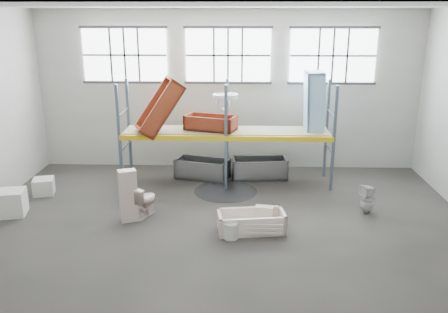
{
  "coord_description": "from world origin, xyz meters",
  "views": [
    {
      "loc": [
        0.41,
        -9.94,
        4.92
      ],
      "look_at": [
        0.0,
        1.5,
        1.4
      ],
      "focal_mm": 38.18,
      "sensor_mm": 36.0,
      "label": 1
    }
  ],
  "objects_px": {
    "bathtub_beige": "(251,222)",
    "rust_tub_flat": "(211,122)",
    "toilet_white": "(368,199)",
    "carton_near": "(10,203)",
    "steel_tub_right": "(259,168)",
    "blue_tub_upright": "(314,102)",
    "toilet_beige": "(143,200)",
    "bucket": "(231,230)",
    "steel_tub_left": "(203,168)",
    "cistern_tall": "(128,196)"
  },
  "relations": [
    {
      "from": "bathtub_beige",
      "to": "rust_tub_flat",
      "type": "bearing_deg",
      "value": 101.28
    },
    {
      "from": "toilet_white",
      "to": "carton_near",
      "type": "xyz_separation_m",
      "value": [
        -8.97,
        -0.44,
        -0.05
      ]
    },
    {
      "from": "steel_tub_right",
      "to": "toilet_white",
      "type": "bearing_deg",
      "value": -44.51
    },
    {
      "from": "toilet_white",
      "to": "blue_tub_upright",
      "type": "xyz_separation_m",
      "value": [
        -1.12,
        2.34,
        2.02
      ]
    },
    {
      "from": "toilet_beige",
      "to": "bucket",
      "type": "bearing_deg",
      "value": 177.13
    },
    {
      "from": "steel_tub_left",
      "to": "blue_tub_upright",
      "type": "distance_m",
      "value": 3.88
    },
    {
      "from": "bathtub_beige",
      "to": "bucket",
      "type": "distance_m",
      "value": 0.61
    },
    {
      "from": "cistern_tall",
      "to": "toilet_white",
      "type": "relative_size",
      "value": 1.74
    },
    {
      "from": "bathtub_beige",
      "to": "bucket",
      "type": "bearing_deg",
      "value": -146.85
    },
    {
      "from": "steel_tub_left",
      "to": "carton_near",
      "type": "relative_size",
      "value": 2.15
    },
    {
      "from": "toilet_white",
      "to": "steel_tub_left",
      "type": "distance_m",
      "value": 5.04
    },
    {
      "from": "cistern_tall",
      "to": "rust_tub_flat",
      "type": "relative_size",
      "value": 0.89
    },
    {
      "from": "rust_tub_flat",
      "to": "bucket",
      "type": "xyz_separation_m",
      "value": [
        0.68,
        -3.69,
        -1.63
      ]
    },
    {
      "from": "steel_tub_right",
      "to": "bucket",
      "type": "xyz_separation_m",
      "value": [
        -0.78,
        -4.13,
        -0.11
      ]
    },
    {
      "from": "toilet_beige",
      "to": "carton_near",
      "type": "relative_size",
      "value": 1.11
    },
    {
      "from": "bucket",
      "to": "cistern_tall",
      "type": "bearing_deg",
      "value": 160.9
    },
    {
      "from": "steel_tub_right",
      "to": "bathtub_beige",
      "type": "bearing_deg",
      "value": -94.85
    },
    {
      "from": "toilet_beige",
      "to": "cistern_tall",
      "type": "relative_size",
      "value": 0.64
    },
    {
      "from": "steel_tub_right",
      "to": "carton_near",
      "type": "bearing_deg",
      "value": -154.47
    },
    {
      "from": "toilet_white",
      "to": "blue_tub_upright",
      "type": "distance_m",
      "value": 3.29
    },
    {
      "from": "cistern_tall",
      "to": "bucket",
      "type": "xyz_separation_m",
      "value": [
        2.5,
        -0.87,
        -0.46
      ]
    },
    {
      "from": "bucket",
      "to": "steel_tub_right",
      "type": "bearing_deg",
      "value": 79.32
    },
    {
      "from": "cistern_tall",
      "to": "bucket",
      "type": "distance_m",
      "value": 2.69
    },
    {
      "from": "toilet_white",
      "to": "steel_tub_right",
      "type": "bearing_deg",
      "value": -158.27
    },
    {
      "from": "toilet_beige",
      "to": "toilet_white",
      "type": "height_order",
      "value": "toilet_beige"
    },
    {
      "from": "blue_tub_upright",
      "to": "bucket",
      "type": "bearing_deg",
      "value": -120.53
    },
    {
      "from": "cistern_tall",
      "to": "blue_tub_upright",
      "type": "bearing_deg",
      "value": 10.7
    },
    {
      "from": "toilet_beige",
      "to": "steel_tub_right",
      "type": "relative_size",
      "value": 0.5
    },
    {
      "from": "steel_tub_right",
      "to": "bucket",
      "type": "bearing_deg",
      "value": -100.68
    },
    {
      "from": "steel_tub_left",
      "to": "rust_tub_flat",
      "type": "relative_size",
      "value": 1.1
    },
    {
      "from": "toilet_white",
      "to": "rust_tub_flat",
      "type": "distance_m",
      "value": 4.84
    },
    {
      "from": "toilet_white",
      "to": "toilet_beige",
      "type": "bearing_deg",
      "value": -109.9
    },
    {
      "from": "rust_tub_flat",
      "to": "bucket",
      "type": "height_order",
      "value": "rust_tub_flat"
    },
    {
      "from": "bathtub_beige",
      "to": "toilet_white",
      "type": "height_order",
      "value": "toilet_white"
    },
    {
      "from": "cistern_tall",
      "to": "toilet_white",
      "type": "height_order",
      "value": "cistern_tall"
    },
    {
      "from": "bathtub_beige",
      "to": "steel_tub_left",
      "type": "xyz_separation_m",
      "value": [
        -1.42,
        3.65,
        0.07
      ]
    },
    {
      "from": "toilet_beige",
      "to": "steel_tub_left",
      "type": "height_order",
      "value": "toilet_beige"
    },
    {
      "from": "steel_tub_left",
      "to": "rust_tub_flat",
      "type": "distance_m",
      "value": 1.59
    },
    {
      "from": "toilet_white",
      "to": "bucket",
      "type": "relative_size",
      "value": 1.95
    },
    {
      "from": "bucket",
      "to": "carton_near",
      "type": "xyz_separation_m",
      "value": [
        -5.56,
        1.1,
        0.13
      ]
    },
    {
      "from": "steel_tub_right",
      "to": "toilet_beige",
      "type": "bearing_deg",
      "value": -135.25
    },
    {
      "from": "toilet_beige",
      "to": "cistern_tall",
      "type": "xyz_separation_m",
      "value": [
        -0.29,
        -0.3,
        0.24
      ]
    },
    {
      "from": "steel_tub_right",
      "to": "steel_tub_left",
      "type": "bearing_deg",
      "value": -177.56
    },
    {
      "from": "toilet_white",
      "to": "bathtub_beige",
      "type": "bearing_deg",
      "value": -92.62
    },
    {
      "from": "rust_tub_flat",
      "to": "blue_tub_upright",
      "type": "relative_size",
      "value": 0.83
    },
    {
      "from": "toilet_white",
      "to": "steel_tub_right",
      "type": "distance_m",
      "value": 3.69
    },
    {
      "from": "steel_tub_left",
      "to": "rust_tub_flat",
      "type": "xyz_separation_m",
      "value": [
        0.28,
        -0.36,
        1.53
      ]
    },
    {
      "from": "bathtub_beige",
      "to": "steel_tub_right",
      "type": "distance_m",
      "value": 3.74
    },
    {
      "from": "blue_tub_upright",
      "to": "bucket",
      "type": "relative_size",
      "value": 4.58
    },
    {
      "from": "cistern_tall",
      "to": "blue_tub_upright",
      "type": "distance_m",
      "value": 5.93
    }
  ]
}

